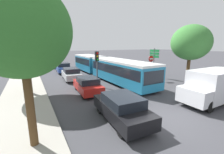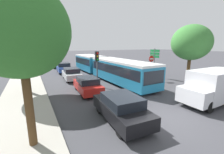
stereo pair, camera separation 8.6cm
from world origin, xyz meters
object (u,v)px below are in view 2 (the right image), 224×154
Objects in this scene: tree_left_near at (20,31)px; queued_car_silver at (72,74)px; queued_car_green at (57,63)px; traffic_light at (97,61)px; city_bus_rear at (46,54)px; direction_sign_post at (154,57)px; tree_left_mid at (22,30)px; queued_car_black at (121,108)px; no_entry_sign at (151,64)px; tree_right_near at (191,43)px; articulated_bus at (105,66)px; white_van at (214,86)px; queued_car_blue at (64,67)px; queued_car_red at (88,85)px; queued_car_graphite at (52,61)px.

queued_car_silver is at bearing 68.99° from tree_left_near.
queued_car_green is 1.25× the size of traffic_light.
city_bus_rear reaches higher than queued_car_silver.
tree_left_mid is at bearing -4.21° from direction_sign_post.
queued_car_silver is 1.20× the size of traffic_light.
no_entry_sign is (7.97, 6.36, 1.15)m from queued_car_black.
tree_left_mid is at bearing -95.16° from traffic_light.
tree_right_near is (9.37, 2.73, 3.47)m from queued_car_black.
tree_left_near is (-4.19, -0.15, 3.74)m from queued_car_black.
articulated_bus is 3.31× the size of white_van.
tree_right_near reaches higher than queued_car_silver.
queued_car_blue is at bearing -142.28° from no_entry_sign.
no_entry_sign is (6.47, -0.30, -0.62)m from traffic_light.
city_bus_rear is 41.90m from white_van.
queued_car_green is at bearing 178.62° from city_bus_rear.
direction_sign_post reaches higher than queued_car_green.
white_van is at bearing -128.35° from queued_car_red.
tree_left_near is (-12.16, -6.51, 2.58)m from no_entry_sign.
queued_car_black is (-4.15, -10.29, -0.69)m from articulated_bus.
queued_car_silver is 0.70× the size of tree_right_near.
queued_car_blue is at bearing -170.77° from traffic_light.
tree_right_near reaches higher than queued_car_blue.
no_entry_sign reaches higher than white_van.
traffic_light reaches higher than queued_car_green.
traffic_light is 0.58× the size of tree_right_near.
white_van is (6.75, -17.24, 0.51)m from queued_car_blue.
city_bus_rear reaches higher than queued_car_graphite.
city_bus_rear is 2.73× the size of queued_car_green.
white_van is 7.36m from no_entry_sign.
queued_car_blue is 0.73× the size of tree_right_near.
white_van is at bearing -7.58° from no_entry_sign.
queued_car_silver is 1.45× the size of no_entry_sign.
no_entry_sign is (3.81, -3.93, 0.46)m from articulated_bus.
direction_sign_post is (2.26, 8.14, 1.33)m from white_van.
direction_sign_post is at bearing 96.10° from traffic_light.
city_bus_rear is 3.42× the size of traffic_light.
city_bus_rear is 34.44m from direction_sign_post.
queued_car_blue is at bearing -175.85° from queued_car_green.
city_bus_rear is 24.12m from queued_car_blue.
queued_car_black is 0.99× the size of queued_car_blue.
queued_car_black is 5.62m from tree_left_near.
no_entry_sign is (7.71, -9.97, 1.14)m from queued_car_blue.
traffic_light reaches higher than queued_car_graphite.
articulated_bus reaches higher than queued_car_blue.
tree_left_near is at bearing -3.65° from white_van.
tree_left_near is (-4.42, -22.49, 3.73)m from queued_car_green.
direction_sign_post is (9.01, -9.10, 1.83)m from queued_car_blue.
queued_car_silver is at bearing -176.25° from queued_car_graphite.
queued_car_green is at bearing -163.30° from articulated_bus.
queued_car_silver is 1.00× the size of queued_car_graphite.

